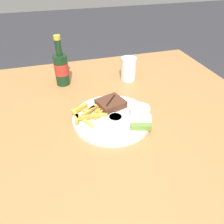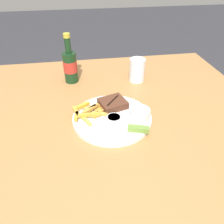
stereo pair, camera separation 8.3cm
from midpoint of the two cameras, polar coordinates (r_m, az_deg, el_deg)
The scene contains 12 objects.
ground_plane at distance 1.45m, azimuth -1.83°, elevation -26.17°, with size 12.00×12.00×0.00m, color #333338.
dining_table at distance 0.90m, azimuth -2.65°, elevation -5.75°, with size 1.30×1.22×0.75m.
dinner_plate at distance 0.85m, azimuth -2.80°, elevation -1.68°, with size 0.31×0.31×0.02m.
steak_portion at distance 0.89m, azimuth -3.01°, elevation 2.16°, with size 0.12×0.12×0.03m.
fries_pile at distance 0.85m, azimuth -8.56°, elevation -0.35°, with size 0.16×0.14×0.02m.
coleslaw_cup at distance 0.82m, azimuth 4.39°, elevation -0.09°, with size 0.08×0.08×0.05m.
dipping_sauce_cup at distance 0.80m, azimuth -2.44°, elevation -2.13°, with size 0.05×0.05×0.03m.
pickle_spear at distance 0.78m, azimuth 4.56°, elevation -3.99°, with size 0.08×0.04×0.02m.
fork_utensil at distance 0.82m, azimuth -7.84°, elevation -2.82°, with size 0.13×0.04×0.00m.
knife_utensil at distance 0.87m, azimuth -3.72°, elevation 0.44°, with size 0.08×0.16×0.01m.
beer_bottle at distance 1.10m, azimuth -15.27°, elevation 10.99°, with size 0.07×0.07×0.24m.
drinking_glass at distance 1.12m, azimuth 2.19°, elevation 11.13°, with size 0.08×0.08×0.12m.
Camera 1 is at (-0.19, -0.64, 1.28)m, focal length 35.00 mm.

